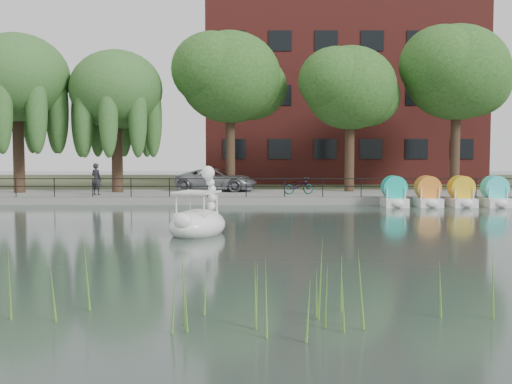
{
  "coord_description": "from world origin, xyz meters",
  "views": [
    {
      "loc": [
        0.46,
        -20.06,
        2.98
      ],
      "look_at": [
        0.5,
        4.0,
        1.3
      ],
      "focal_mm": 45.0,
      "sensor_mm": 36.0,
      "label": 1
    }
  ],
  "objects_px": {
    "pedestrian": "(96,177)",
    "minivan": "(216,178)",
    "bicycle": "(299,185)",
    "swan_boat": "(198,219)"
  },
  "relations": [
    {
      "from": "pedestrian",
      "to": "minivan",
      "type": "bearing_deg",
      "value": -124.85
    },
    {
      "from": "minivan",
      "to": "swan_boat",
      "type": "distance_m",
      "value": 15.96
    },
    {
      "from": "bicycle",
      "to": "swan_boat",
      "type": "xyz_separation_m",
      "value": [
        -4.36,
        -13.38,
        -0.39
      ]
    },
    {
      "from": "bicycle",
      "to": "swan_boat",
      "type": "bearing_deg",
      "value": 144.84
    },
    {
      "from": "minivan",
      "to": "bicycle",
      "type": "distance_m",
      "value": 5.36
    },
    {
      "from": "minivan",
      "to": "swan_boat",
      "type": "xyz_separation_m",
      "value": [
        0.34,
        -15.94,
        -0.66
      ]
    },
    {
      "from": "bicycle",
      "to": "swan_boat",
      "type": "height_order",
      "value": "swan_boat"
    },
    {
      "from": "bicycle",
      "to": "pedestrian",
      "type": "xyz_separation_m",
      "value": [
        -11.01,
        -0.6,
        0.49
      ]
    },
    {
      "from": "minivan",
      "to": "pedestrian",
      "type": "distance_m",
      "value": 7.06
    },
    {
      "from": "minivan",
      "to": "bicycle",
      "type": "bearing_deg",
      "value": -106.74
    }
  ]
}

